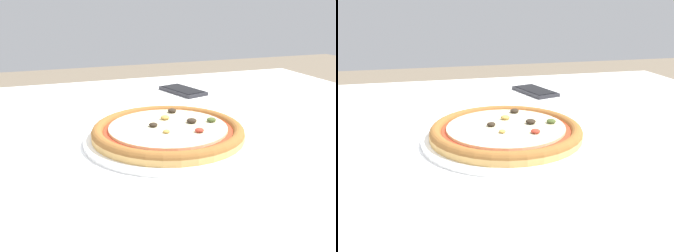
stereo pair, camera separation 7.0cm
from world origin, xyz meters
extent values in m
cube|color=brown|center=(0.00, 0.00, 0.69)|extent=(1.36, 0.98, 0.04)
cube|color=white|center=(0.00, 0.00, 0.71)|extent=(1.46, 1.08, 0.01)
cylinder|color=brown|center=(0.62, 0.43, 0.34)|extent=(0.06, 0.06, 0.68)
cylinder|color=white|center=(0.05, -0.06, 0.72)|extent=(0.32, 0.32, 0.01)
cylinder|color=tan|center=(0.05, -0.06, 0.73)|extent=(0.29, 0.29, 0.01)
torus|color=#935B28|center=(0.05, -0.06, 0.74)|extent=(0.29, 0.29, 0.02)
cylinder|color=#BC381E|center=(0.05, -0.06, 0.74)|extent=(0.24, 0.24, 0.00)
cylinder|color=beige|center=(0.05, -0.06, 0.75)|extent=(0.22, 0.22, 0.00)
ellipsoid|color=#2D2319|center=(0.02, -0.05, 0.75)|extent=(0.02, 0.02, 0.01)
ellipsoid|color=#A83323|center=(0.09, -0.11, 0.75)|extent=(0.02, 0.02, 0.01)
ellipsoid|color=#BC9342|center=(0.05, -0.02, 0.75)|extent=(0.02, 0.02, 0.01)
ellipsoid|color=#BC9342|center=(0.03, -0.09, 0.75)|extent=(0.01, 0.01, 0.01)
ellipsoid|color=#2D2319|center=(0.10, -0.06, 0.75)|extent=(0.02, 0.02, 0.01)
ellipsoid|color=#425123|center=(0.13, -0.06, 0.75)|extent=(0.02, 0.02, 0.01)
ellipsoid|color=#2D2319|center=(0.08, 0.02, 0.75)|extent=(0.02, 0.02, 0.01)
cube|color=#232328|center=(0.22, 0.30, 0.72)|extent=(0.11, 0.16, 0.01)
cube|color=black|center=(0.22, 0.30, 0.73)|extent=(0.10, 0.14, 0.00)
camera|label=1|loc=(-0.18, -0.69, 0.97)|focal=40.00mm
camera|label=2|loc=(-0.11, -0.71, 0.97)|focal=40.00mm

